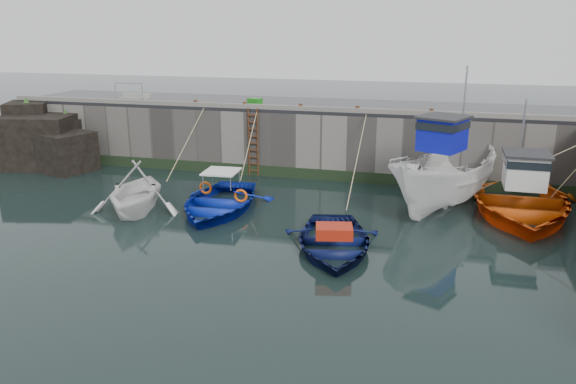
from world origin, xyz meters
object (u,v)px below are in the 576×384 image
(bollard_b, at_px, (245,105))
(bollard_e, at_px, (431,112))
(bollard_c, at_px, (301,107))
(bollard_a, at_px, (195,103))
(boat_far_white, at_px, (445,179))
(ladder, at_px, (253,143))
(boat_near_blue, at_px, (219,210))
(bollard_d, at_px, (357,109))
(boat_near_white, at_px, (137,211))
(boat_far_orange, at_px, (519,200))
(fish_crate, at_px, (255,101))
(boat_near_navy, at_px, (333,249))

(bollard_b, height_order, bollard_e, same)
(bollard_c, bearing_deg, bollard_a, 180.00)
(boat_far_white, relative_size, bollard_c, 26.98)
(ladder, height_order, boat_far_white, boat_far_white)
(boat_near_blue, bearing_deg, bollard_d, 47.44)
(boat_near_white, bearing_deg, boat_far_orange, 0.57)
(boat_near_blue, xyz_separation_m, bollard_b, (-0.85, 5.63, 3.30))
(fish_crate, bearing_deg, bollard_b, -68.51)
(ladder, relative_size, boat_far_white, 0.42)
(bollard_d, bearing_deg, boat_near_white, -138.42)
(ladder, bearing_deg, fish_crate, 105.21)
(boat_far_white, relative_size, boat_far_orange, 1.02)
(bollard_a, bearing_deg, bollard_d, 0.00)
(boat_far_orange, relative_size, bollard_e, 26.56)
(bollard_a, bearing_deg, ladder, -6.38)
(boat_near_blue, height_order, boat_near_navy, boat_near_blue)
(fish_crate, relative_size, bollard_e, 2.32)
(fish_crate, height_order, bollard_a, same)
(bollard_e, bearing_deg, boat_near_blue, -143.67)
(boat_near_navy, bearing_deg, bollard_d, 81.54)
(ladder, xyz_separation_m, boat_far_orange, (11.50, -2.66, -1.09))
(bollard_c, bearing_deg, boat_near_navy, -69.22)
(bollard_b, bearing_deg, ladder, -33.86)
(bollard_e, bearing_deg, fish_crate, 170.35)
(boat_near_blue, bearing_deg, bollard_c, 67.58)
(boat_far_white, bearing_deg, boat_far_orange, 24.68)
(boat_far_white, bearing_deg, fish_crate, 178.01)
(ladder, height_order, bollard_e, bollard_e)
(ladder, height_order, bollard_d, bollard_d)
(boat_near_white, xyz_separation_m, boat_near_blue, (2.98, 0.96, 0.00))
(ladder, xyz_separation_m, bollard_b, (-0.50, 0.34, 1.71))
(boat_near_blue, height_order, bollard_d, bollard_d)
(bollard_d, height_order, bollard_e, same)
(boat_near_navy, bearing_deg, boat_far_white, 45.54)
(boat_near_blue, distance_m, boat_far_orange, 11.47)
(fish_crate, xyz_separation_m, bollard_b, (-0.02, -1.44, 0.00))
(ladder, distance_m, boat_near_white, 6.97)
(bollard_b, xyz_separation_m, bollard_d, (5.30, 0.00, 0.00))
(ladder, height_order, bollard_c, bollard_c)
(ladder, xyz_separation_m, boat_near_blue, (0.35, -5.29, -1.59))
(bollard_c, bearing_deg, bollard_b, 180.00)
(fish_crate, relative_size, bollard_d, 2.32)
(boat_far_white, height_order, fish_crate, boat_far_white)
(boat_far_orange, height_order, fish_crate, boat_far_orange)
(boat_near_blue, relative_size, bollard_b, 19.28)
(boat_near_navy, height_order, bollard_a, bollard_a)
(bollard_b, distance_m, bollard_c, 2.70)
(boat_near_blue, bearing_deg, boat_far_white, 12.99)
(boat_far_orange, bearing_deg, bollard_b, 166.01)
(ladder, height_order, boat_near_white, ladder)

